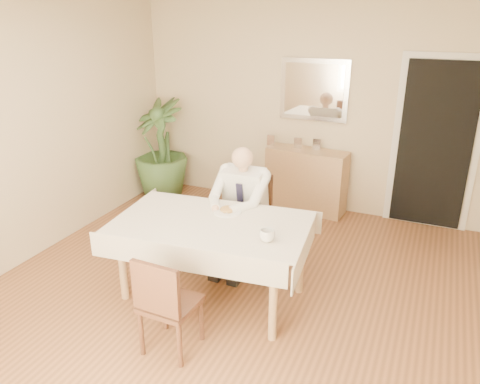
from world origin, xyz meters
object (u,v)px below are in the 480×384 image
at_px(potted_palm, 160,148).
at_px(coffee_mug, 267,235).
at_px(chair_far, 249,211).
at_px(seated_man, 238,204).
at_px(chair_near, 165,302).
at_px(sideboard, 306,180).
at_px(dining_table, 212,230).

bearing_deg(potted_palm, coffee_mug, -41.92).
relative_size(chair_far, seated_man, 0.71).
relative_size(chair_near, potted_palm, 0.61).
bearing_deg(coffee_mug, chair_far, 119.29).
xyz_separation_m(chair_far, chair_near, (0.03, -1.72, -0.03)).
relative_size(coffee_mug, sideboard, 0.12).
bearing_deg(potted_palm, chair_near, -57.09).
bearing_deg(seated_man, coffee_mug, -52.12).
xyz_separation_m(coffee_mug, sideboard, (-0.35, 2.41, -0.39)).
bearing_deg(chair_far, coffee_mug, -62.77).
bearing_deg(seated_man, dining_table, -90.00).
distance_m(dining_table, chair_far, 0.90).
distance_m(chair_near, potted_palm, 3.38).
height_order(dining_table, sideboard, sideboard).
height_order(dining_table, coffee_mug, coffee_mug).
distance_m(chair_near, seated_man, 1.46).
bearing_deg(chair_near, dining_table, 94.25).
bearing_deg(dining_table, chair_far, 84.23).
xyz_separation_m(dining_table, chair_far, (-0.00, 0.88, -0.17)).
height_order(chair_far, chair_near, chair_far).
xyz_separation_m(coffee_mug, potted_palm, (-2.38, 2.14, -0.12)).
bearing_deg(coffee_mug, dining_table, 165.59).
distance_m(dining_table, chair_near, 0.87).
bearing_deg(coffee_mug, chair_near, -128.12).
xyz_separation_m(seated_man, potted_palm, (-1.80, 1.39, -0.01)).
bearing_deg(chair_far, seated_man, -92.06).
bearing_deg(chair_far, sideboard, 78.67).
bearing_deg(dining_table, potted_palm, 126.43).
relative_size(seated_man, potted_palm, 0.91).
relative_size(coffee_mug, potted_palm, 0.09).
xyz_separation_m(dining_table, sideboard, (0.23, 2.26, -0.26)).
bearing_deg(chair_near, coffee_mug, 54.07).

